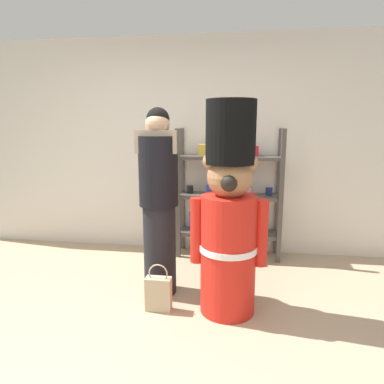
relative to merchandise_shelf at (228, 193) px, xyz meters
name	(u,v)px	position (x,y,z in m)	size (l,w,h in m)	color
ground_plane	(138,355)	(-0.52, -1.98, -0.77)	(6.40, 6.40, 0.00)	tan
back_wall	(187,147)	(-0.52, 0.22, 0.53)	(6.40, 0.12, 2.60)	silver
merchandise_shelf	(228,193)	(0.00, 0.00, 0.00)	(1.22, 0.35, 1.53)	#4C4742
teddy_bear_guard	(229,218)	(0.06, -1.30, 0.05)	(0.64, 0.48, 1.75)	red
person_shopper	(159,201)	(-0.58, -1.05, 0.12)	(0.37, 0.35, 1.71)	black
shopping_bag	(159,293)	(-0.52, -1.38, -0.61)	(0.22, 0.10, 0.42)	#C1AD89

